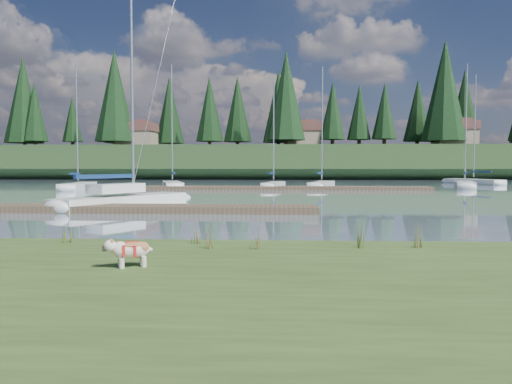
{
  "coord_description": "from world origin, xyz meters",
  "views": [
    {
      "loc": [
        2.45,
        -12.85,
        2.05
      ],
      "look_at": [
        1.8,
        -0.5,
        1.4
      ],
      "focal_mm": 35.0,
      "sensor_mm": 36.0,
      "label": 1
    }
  ],
  "objects": [
    {
      "name": "conifer_4",
      "position": [
        3.0,
        66.0,
        13.09
      ],
      "size": [
        6.16,
        6.16,
        15.1
      ],
      "color": "#382619",
      "rests_on": "ridge"
    },
    {
      "name": "bulldog",
      "position": [
        -0.1,
        -4.65,
        0.65
      ],
      "size": [
        0.81,
        0.56,
        0.48
      ],
      "rotation": [
        0.0,
        0.0,
        3.58
      ],
      "color": "silver",
      "rests_on": "bank"
    },
    {
      "name": "weed_2",
      "position": [
        4.05,
        -2.55,
        0.61
      ],
      "size": [
        0.17,
        0.14,
        0.62
      ],
      "color": "#475B23",
      "rests_on": "bank"
    },
    {
      "name": "ground",
      "position": [
        0.0,
        30.0,
        0.0
      ],
      "size": [
        200.0,
        200.0,
        0.0
      ],
      "primitive_type": "plane",
      "color": "#7C93A6",
      "rests_on": "ground"
    },
    {
      "name": "conifer_1",
      "position": [
        -40.0,
        71.0,
        11.28
      ],
      "size": [
        4.4,
        4.4,
        11.3
      ],
      "color": "#382619",
      "rests_on": "ridge"
    },
    {
      "name": "conifer_6",
      "position": [
        28.0,
        68.0,
        13.99
      ],
      "size": [
        7.04,
        7.04,
        17.0
      ],
      "color": "#382619",
      "rests_on": "ridge"
    },
    {
      "name": "bank",
      "position": [
        0.0,
        -6.0,
        0.17
      ],
      "size": [
        60.0,
        9.0,
        0.35
      ],
      "primitive_type": "cube",
      "color": "#3A5321",
      "rests_on": "ground"
    },
    {
      "name": "weed_0",
      "position": [
        0.99,
        -2.72,
        0.6
      ],
      "size": [
        0.17,
        0.14,
        0.6
      ],
      "color": "#475B23",
      "rests_on": "bank"
    },
    {
      "name": "dock_near",
      "position": [
        -4.0,
        9.0,
        0.15
      ],
      "size": [
        16.0,
        2.0,
        0.3
      ],
      "primitive_type": "cube",
      "color": "#4C3D2C",
      "rests_on": "ground"
    },
    {
      "name": "sailboat_bg_3",
      "position": [
        6.32,
        35.02,
        0.32
      ],
      "size": [
        3.31,
        7.9,
        11.44
      ],
      "rotation": [
        0.0,
        0.0,
        1.33
      ],
      "color": "white",
      "rests_on": "ground"
    },
    {
      "name": "weed_3",
      "position": [
        -2.29,
        -2.09,
        0.59
      ],
      "size": [
        0.17,
        0.14,
        0.58
      ],
      "color": "#475B23",
      "rests_on": "bank"
    },
    {
      "name": "mud_lip",
      "position": [
        0.0,
        -1.6,
        0.07
      ],
      "size": [
        60.0,
        0.5,
        0.14
      ],
      "primitive_type": "cube",
      "color": "#33281C",
      "rests_on": "ground"
    },
    {
      "name": "sailboat_bg_4",
      "position": [
        19.81,
        35.7,
        0.33
      ],
      "size": [
        3.75,
        8.05,
        11.7
      ],
      "rotation": [
        0.0,
        0.0,
        1.28
      ],
      "color": "white",
      "rests_on": "ground"
    },
    {
      "name": "conifer_2",
      "position": [
        -25.0,
        68.0,
        13.54
      ],
      "size": [
        6.6,
        6.6,
        16.05
      ],
      "color": "#382619",
      "rests_on": "ridge"
    },
    {
      "name": "weed_4",
      "position": [
        1.9,
        -2.74,
        0.55
      ],
      "size": [
        0.17,
        0.14,
        0.48
      ],
      "color": "#475B23",
      "rests_on": "bank"
    },
    {
      "name": "sailboat_bg_5",
      "position": [
        23.78,
        45.5,
        0.32
      ],
      "size": [
        4.95,
        8.74,
        12.42
      ],
      "rotation": [
        0.0,
        0.0,
        1.97
      ],
      "color": "white",
      "rests_on": "ground"
    },
    {
      "name": "dock_far",
      "position": [
        2.0,
        30.0,
        0.15
      ],
      "size": [
        26.0,
        2.2,
        0.3
      ],
      "primitive_type": "cube",
      "color": "#4C3D2C",
      "rests_on": "ground"
    },
    {
      "name": "weed_1",
      "position": [
        0.58,
        -2.09,
        0.55
      ],
      "size": [
        0.17,
        0.14,
        0.47
      ],
      "color": "#475B23",
      "rests_on": "bank"
    },
    {
      "name": "sailboat_bg_0",
      "position": [
        -15.48,
        30.48,
        0.32
      ],
      "size": [
        2.48,
        7.97,
        11.39
      ],
      "rotation": [
        0.0,
        0.0,
        1.69
      ],
      "color": "white",
      "rests_on": "ground"
    },
    {
      "name": "sailboat_bg_2",
      "position": [
        1.73,
        33.3,
        0.33
      ],
      "size": [
        2.3,
        6.54,
        9.82
      ],
      "rotation": [
        0.0,
        0.0,
        1.4
      ],
      "color": "white",
      "rests_on": "ground"
    },
    {
      "name": "house_2",
      "position": [
        30.0,
        69.0,
        7.31
      ],
      "size": [
        6.3,
        5.3,
        4.65
      ],
      "color": "gray",
      "rests_on": "ridge"
    },
    {
      "name": "conifer_3",
      "position": [
        -10.0,
        72.0,
        11.74
      ],
      "size": [
        4.84,
        4.84,
        12.25
      ],
      "color": "#382619",
      "rests_on": "ridge"
    },
    {
      "name": "sailboat_main",
      "position": [
        -5.21,
        12.25,
        0.42
      ],
      "size": [
        5.77,
        8.33,
        12.44
      ],
      "rotation": [
        0.0,
        0.0,
        1.05
      ],
      "color": "white",
      "rests_on": "ground"
    },
    {
      "name": "house_0",
      "position": [
        -22.0,
        70.0,
        7.31
      ],
      "size": [
        6.3,
        5.3,
        4.65
      ],
      "color": "gray",
      "rests_on": "ridge"
    },
    {
      "name": "ridge",
      "position": [
        0.0,
        73.0,
        2.5
      ],
      "size": [
        200.0,
        20.0,
        5.0
      ],
      "primitive_type": "cube",
      "color": "#1E3319",
      "rests_on": "ground"
    },
    {
      "name": "house_1",
      "position": [
        6.0,
        71.0,
        7.31
      ],
      "size": [
        6.3,
        5.3,
        4.65
      ],
      "color": "gray",
      "rests_on": "ridge"
    },
    {
      "name": "sailboat_bg_1",
      "position": [
        -8.0,
        33.84,
        0.33
      ],
      "size": [
        3.65,
        7.84,
        11.56
      ],
      "rotation": [
        0.0,
        0.0,
        1.86
      ],
      "color": "white",
      "rests_on": "ground"
    },
    {
      "name": "weed_5",
      "position": [
        5.28,
        -2.36,
        0.61
      ],
      "size": [
        0.17,
        0.14,
        0.63
      ],
      "color": "#475B23",
      "rests_on": "bank"
    },
    {
      "name": "conifer_5",
      "position": [
        15.0,
        70.0,
        10.83
      ],
      "size": [
        3.96,
        3.96,
        10.35
      ],
      "color": "#382619",
      "rests_on": "ridge"
    }
  ]
}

